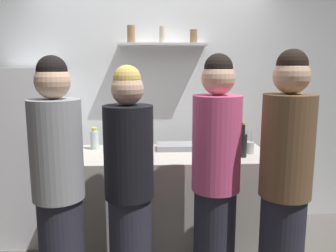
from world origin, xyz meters
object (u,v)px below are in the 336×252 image
wine_bottle_dark_glass (243,144)px  person_pink_top (215,182)px  refrigerator (30,155)px  wine_bottle_amber_glass (143,148)px  wine_bottle_pale_glass (144,144)px  person_brown_jacket (285,187)px  utensil_holder (249,147)px  person_grey_hoodie (59,190)px  baking_pan (175,147)px  person_blonde (129,190)px  water_bottle_plastic (94,139)px  wine_bottle_green_glass (221,145)px

wine_bottle_dark_glass → person_pink_top: size_ratio=0.17×
refrigerator → wine_bottle_amber_glass: size_ratio=5.97×
wine_bottle_pale_glass → person_brown_jacket: (0.95, -0.74, -0.14)m
utensil_holder → wine_bottle_dark_glass: 0.16m
wine_bottle_amber_glass → person_pink_top: 0.70m
person_grey_hoodie → baking_pan: bearing=64.0°
baking_pan → person_brown_jacket: person_brown_jacket is taller
wine_bottle_dark_glass → person_grey_hoodie: 1.54m
refrigerator → person_grey_hoodie: (0.58, -1.13, 0.04)m
wine_bottle_amber_glass → utensil_holder: bearing=11.9°
person_blonde → person_brown_jacket: 1.05m
baking_pan → wine_bottle_pale_glass: wine_bottle_pale_glass is taller
wine_bottle_dark_glass → utensil_holder: bearing=54.8°
water_bottle_plastic → person_pink_top: (0.99, -0.88, -0.13)m
wine_bottle_dark_glass → person_blonde: person_blonde is taller
wine_bottle_amber_glass → person_blonde: (-0.09, -0.47, -0.19)m
utensil_holder → wine_bottle_green_glass: bearing=-149.7°
wine_bottle_pale_glass → wine_bottle_dark_glass: bearing=-3.2°
person_blonde → person_pink_top: 0.61m
person_blonde → refrigerator: bearing=-152.7°
person_grey_hoodie → person_brown_jacket: (1.50, -0.07, 0.02)m
baking_pan → person_pink_top: bearing=-74.5°
person_grey_hoodie → person_brown_jacket: person_brown_jacket is taller
person_blonde → baking_pan: bearing=138.9°
person_blonde → wine_bottle_green_glass: bearing=106.7°
water_bottle_plastic → person_brown_jacket: 1.77m
person_brown_jacket → person_grey_hoodie: bearing=-73.9°
utensil_holder → wine_bottle_pale_glass: 0.94m
water_bottle_plastic → person_pink_top: 1.33m
wine_bottle_green_glass → wine_bottle_pale_glass: wine_bottle_green_glass is taller
person_blonde → person_brown_jacket: bearing=64.5°
wine_bottle_pale_glass → person_grey_hoodie: size_ratio=0.16×
water_bottle_plastic → person_grey_hoodie: bearing=-94.8°
wine_bottle_pale_glass → person_brown_jacket: person_brown_jacket is taller
wine_bottle_amber_glass → wine_bottle_pale_glass: 0.12m
water_bottle_plastic → person_grey_hoodie: (-0.08, -0.97, -0.14)m
baking_pan → refrigerator: bearing=171.9°
wine_bottle_green_glass → wine_bottle_pale_glass: size_ratio=1.04×
wine_bottle_amber_glass → person_brown_jacket: (0.95, -0.62, -0.13)m
utensil_holder → person_blonde: (-1.03, -0.67, -0.14)m
utensil_holder → person_blonde: bearing=-146.9°
baking_pan → wine_bottle_dark_glass: (0.56, -0.31, 0.09)m
utensil_holder → person_pink_top: (-0.42, -0.65, -0.09)m
person_blonde → water_bottle_plastic: bearing=-174.4°
baking_pan → water_bottle_plastic: (-0.76, 0.04, 0.07)m
wine_bottle_pale_glass → refrigerator: bearing=157.8°
refrigerator → water_bottle_plastic: size_ratio=8.15×
wine_bottle_green_glass → person_pink_top: person_pink_top is taller
wine_bottle_amber_glass → person_blonde: person_blonde is taller
wine_bottle_green_glass → wine_bottle_amber_glass: (-0.65, -0.03, -0.01)m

